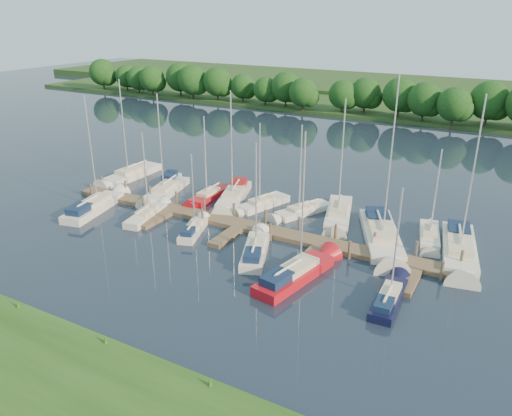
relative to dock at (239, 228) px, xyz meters
The scene contains 24 objects.
ground 7.31m from the dock, 90.00° to the right, with size 260.00×260.00×0.00m, color #17232E.
near_bank 23.31m from the dock, 90.00° to the right, with size 90.00×10.00×0.50m, color #234814.
dock is the anchor object (origin of this frame).
mooring_pilings 1.19m from the dock, 90.00° to the left, with size 38.24×2.84×2.00m.
far_shore 67.69m from the dock, 90.00° to the left, with size 180.00×30.00×0.60m, color #22461B.
distant_hill 92.69m from the dock, 90.00° to the left, with size 220.00×40.00×1.40m, color #324A20.
treeline 55.09m from the dock, 88.46° to the left, with size 143.94×9.37×8.00m.
sailboat_n_0 20.20m from the dock, 161.00° to the left, with size 2.26×9.47×12.17m.
motorboat 15.15m from the dock, 152.72° to the left, with size 3.11×5.43×1.77m.
sailboat_n_2 12.56m from the dock, 160.76° to the left, with size 3.69×9.04×11.41m.
sailboat_n_3 8.71m from the dock, 142.93° to the left, with size 1.91×7.29×9.31m.
sailboat_n_4 7.69m from the dock, 124.95° to the left, with size 4.68×9.46×12.05m.
sailboat_n_5 5.94m from the dock, 97.68° to the left, with size 3.48×7.10×9.17m.
sailboat_n_6 7.09m from the dock, 60.80° to the left, with size 4.25×7.19×9.31m.
sailboat_n_7 9.93m from the dock, 44.37° to the left, with size 4.41×9.55×12.03m.
sailboat_n_8 12.82m from the dock, 18.09° to the left, with size 6.59×11.67×14.91m.
sailboat_n_9 17.01m from the dock, 21.52° to the left, with size 2.75×6.79×8.67m.
sailboat_n_10 19.09m from the dock, 13.82° to the left, with size 4.21×11.05×13.74m.
sailboat_s_0 15.46m from the dock, 169.38° to the right, with size 3.77×9.42×11.91m.
sailboat_s_1 9.42m from the dock, 168.62° to the right, with size 2.60×6.83×8.75m.
sailboat_s_2 4.13m from the dock, 141.27° to the right, with size 2.87×5.89×7.65m.
sailboat_s_3 5.25m from the dock, 43.95° to the right, with size 4.07×7.51×9.85m.
sailboat_s_4 10.07m from the dock, 33.53° to the right, with size 3.61×9.21×11.70m.
sailboat_s_5 16.29m from the dock, 19.29° to the right, with size 1.85×6.75×8.63m.
Camera 1 is at (21.68, -28.63, 19.03)m, focal length 35.00 mm.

